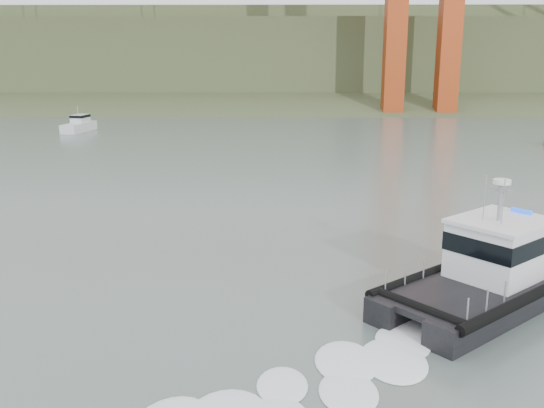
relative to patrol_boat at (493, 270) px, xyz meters
The scene contains 4 objects.
ground 9.68m from the patrol_boat, 157.52° to the right, with size 400.00×400.00×0.00m, color slate.
headlands 122.29m from the patrol_boat, 94.17° to the left, with size 500.00×105.36×27.12m.
patrol_boat is the anchor object (origin of this frame).
motorboat 60.08m from the patrol_boat, 122.10° to the left, with size 2.88×5.90×3.11m.
Camera 1 is at (0.84, -17.74, 9.08)m, focal length 40.00 mm.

